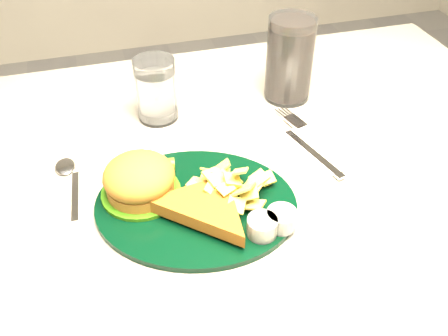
% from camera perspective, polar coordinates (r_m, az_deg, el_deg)
% --- Properties ---
extents(table, '(1.20, 0.80, 0.75)m').
position_cam_1_polar(table, '(1.06, -0.58, -15.84)').
color(table, gray).
rests_on(table, ground).
extents(dinner_plate, '(0.35, 0.32, 0.07)m').
position_cam_1_polar(dinner_plate, '(0.70, -3.29, -2.55)').
color(dinner_plate, black).
rests_on(dinner_plate, table).
extents(water_glass, '(0.08, 0.08, 0.11)m').
position_cam_1_polar(water_glass, '(0.87, -7.76, 8.85)').
color(water_glass, silver).
rests_on(water_glass, table).
extents(cola_glass, '(0.11, 0.11, 0.16)m').
position_cam_1_polar(cola_glass, '(0.93, 7.50, 12.22)').
color(cola_glass, black).
rests_on(cola_glass, table).
extents(fork_napkin, '(0.18, 0.21, 0.01)m').
position_cam_1_polar(fork_napkin, '(0.82, 9.88, 2.08)').
color(fork_napkin, white).
rests_on(fork_napkin, table).
extents(spoon, '(0.05, 0.15, 0.01)m').
position_cam_1_polar(spoon, '(0.76, -16.66, -2.95)').
color(spoon, silver).
rests_on(spoon, table).
extents(wrapped_straw, '(0.21, 0.19, 0.01)m').
position_cam_1_polar(wrapped_straw, '(0.86, -6.11, 4.23)').
color(wrapped_straw, white).
rests_on(wrapped_straw, table).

